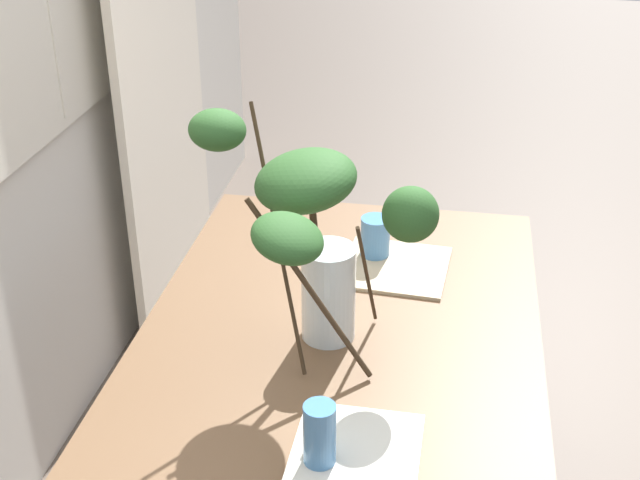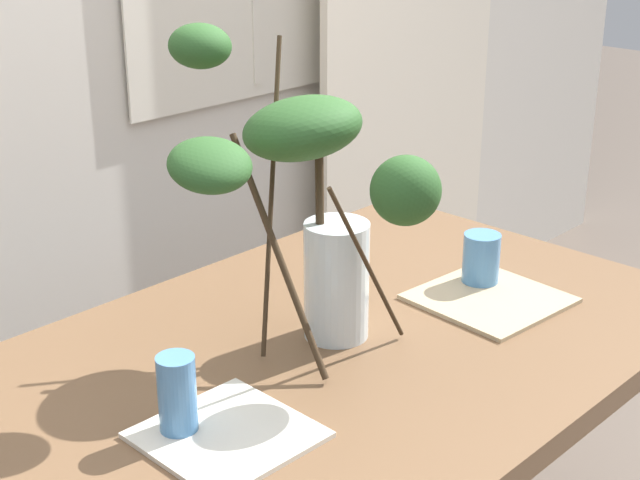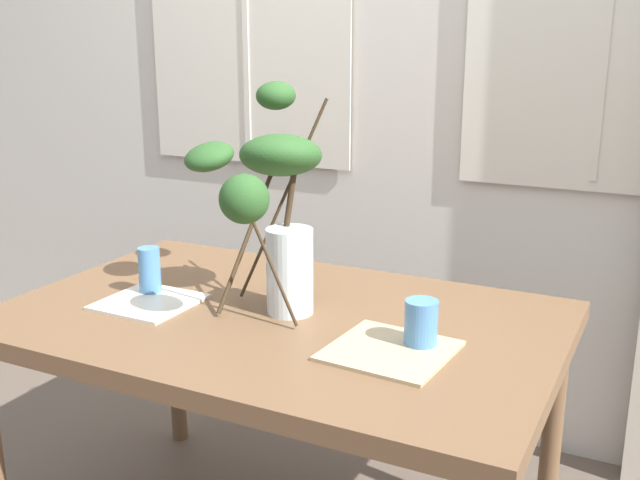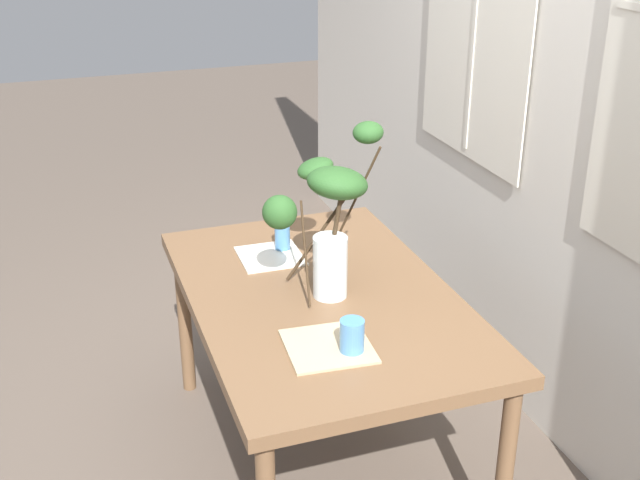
# 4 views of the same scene
# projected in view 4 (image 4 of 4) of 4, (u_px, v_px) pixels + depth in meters

# --- Properties ---
(ground) EXTENTS (14.00, 14.00, 0.00)m
(ground) POSITION_uv_depth(u_px,v_px,m) (321.00, 458.00, 3.20)
(ground) COLOR brown
(back_wall_with_windows) EXTENTS (5.38, 0.14, 2.76)m
(back_wall_with_windows) POSITION_uv_depth(u_px,v_px,m) (579.00, 88.00, 2.91)
(back_wall_with_windows) COLOR beige
(back_wall_with_windows) RESTS_ON ground
(dining_table) EXTENTS (1.42, 0.91, 0.73)m
(dining_table) POSITION_uv_depth(u_px,v_px,m) (322.00, 310.00, 2.92)
(dining_table) COLOR brown
(dining_table) RESTS_ON ground
(vase_with_branches) EXTENTS (0.44, 0.52, 0.58)m
(vase_with_branches) POSITION_uv_depth(u_px,v_px,m) (328.00, 211.00, 2.81)
(vase_with_branches) COLOR silver
(vase_with_branches) RESTS_ON dining_table
(drinking_glass_blue_left) EXTENTS (0.06, 0.06, 0.13)m
(drinking_glass_blue_left) POSITION_uv_depth(u_px,v_px,m) (282.00, 235.00, 3.20)
(drinking_glass_blue_left) COLOR #4C84BC
(drinking_glass_blue_left) RESTS_ON dining_table
(drinking_glass_blue_right) EXTENTS (0.08, 0.08, 0.11)m
(drinking_glass_blue_right) POSITION_uv_depth(u_px,v_px,m) (352.00, 337.00, 2.52)
(drinking_glass_blue_right) COLOR #4C84BC
(drinking_glass_blue_right) RESTS_ON dining_table
(plate_square_left) EXTENTS (0.24, 0.24, 0.01)m
(plate_square_left) POSITION_uv_depth(u_px,v_px,m) (270.00, 256.00, 3.17)
(plate_square_left) COLOR silver
(plate_square_left) RESTS_ON dining_table
(plate_square_right) EXTENTS (0.28, 0.28, 0.01)m
(plate_square_right) POSITION_uv_depth(u_px,v_px,m) (328.00, 346.00, 2.56)
(plate_square_right) COLOR tan
(plate_square_right) RESTS_ON dining_table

